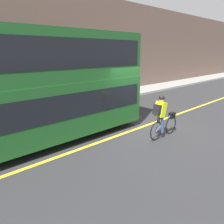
# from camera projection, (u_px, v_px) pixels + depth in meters

# --- Properties ---
(ground_plane) EXTENTS (80.00, 80.00, 0.00)m
(ground_plane) POSITION_uv_depth(u_px,v_px,m) (136.00, 128.00, 9.15)
(ground_plane) COLOR #2D2D30
(road_center_line) EXTENTS (50.00, 0.14, 0.01)m
(road_center_line) POSITION_uv_depth(u_px,v_px,m) (138.00, 128.00, 9.07)
(road_center_line) COLOR yellow
(road_center_line) RESTS_ON ground_plane
(sidewalk_curb) EXTENTS (60.00, 2.21, 0.15)m
(sidewalk_curb) POSITION_uv_depth(u_px,v_px,m) (67.00, 104.00, 12.94)
(sidewalk_curb) COLOR gray
(sidewalk_curb) RESTS_ON ground_plane
(building_facade) EXTENTS (60.00, 0.30, 6.67)m
(building_facade) POSITION_uv_depth(u_px,v_px,m) (52.00, 47.00, 12.95)
(building_facade) COLOR brown
(building_facade) RESTS_ON ground_plane
(bus) EXTENTS (9.24, 2.49, 3.78)m
(bus) POSITION_uv_depth(u_px,v_px,m) (13.00, 85.00, 6.72)
(bus) COLOR black
(bus) RESTS_ON ground_plane
(cyclist_on_bike) EXTENTS (1.63, 0.32, 1.62)m
(cyclist_on_bike) POSITION_uv_depth(u_px,v_px,m) (162.00, 115.00, 7.87)
(cyclist_on_bike) COLOR black
(cyclist_on_bike) RESTS_ON ground_plane
(trash_bin) EXTENTS (0.57, 0.57, 0.88)m
(trash_bin) POSITION_uv_depth(u_px,v_px,m) (23.00, 103.00, 11.02)
(trash_bin) COLOR #194C23
(trash_bin) RESTS_ON sidewalk_curb
(street_sign_post) EXTENTS (0.36, 0.09, 2.53)m
(street_sign_post) POSITION_uv_depth(u_px,v_px,m) (77.00, 78.00, 12.95)
(street_sign_post) COLOR #59595B
(street_sign_post) RESTS_ON sidewalk_curb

